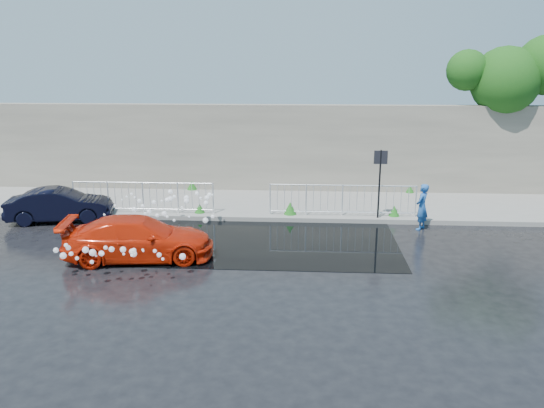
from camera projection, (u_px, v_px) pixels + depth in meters
The scene contains 14 objects.
ground at pixel (246, 251), 15.40m from camera, with size 90.00×90.00×0.00m, color black.
pavement at pixel (260, 204), 20.20m from camera, with size 30.00×4.00×0.15m, color slate.
curb at pixel (255, 219), 18.27m from camera, with size 30.00×0.25×0.16m, color slate.
retaining_wall at pixel (264, 147), 21.85m from camera, with size 30.00×0.60×3.50m, color #676156.
puddle at pixel (265, 240), 16.33m from camera, with size 8.00×5.00×0.01m, color black.
sign_post at pixel (380, 173), 17.70m from camera, with size 0.45×0.06×2.50m.
tree at pixel (515, 75), 20.73m from camera, with size 4.97×2.68×6.36m.
railing_left at pixel (143, 196), 18.67m from camera, with size 5.05×0.05×1.10m.
railing_right at pixel (342, 199), 18.26m from camera, with size 5.05×0.05×1.10m.
weeds at pixel (253, 201), 19.57m from camera, with size 12.17×3.93×0.44m.
water_spray at pixel (152, 222), 15.56m from camera, with size 3.59×5.68×1.03m.
red_car at pixel (139, 238), 14.63m from camera, with size 1.66×4.09×1.19m, color red.
dark_car at pixel (60, 205), 18.15m from camera, with size 1.20×3.45×1.14m, color black.
person at pixel (422, 207), 17.19m from camera, with size 0.55×0.36×1.52m, color #2156A5.
Camera 1 is at (1.65, -14.45, 5.29)m, focal length 35.00 mm.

